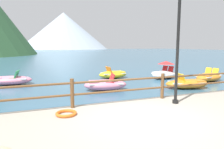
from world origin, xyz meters
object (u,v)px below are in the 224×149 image
object	(u,v)px
life_ring	(66,113)
pedal_boat_7	(187,83)
pedal_boat_1	(11,80)
pedal_boat_3	(209,77)
pedal_boat_0	(105,85)
pedal_boat_5	(165,72)
lamp_post	(178,29)
pedal_boat_4	(113,74)

from	to	relation	value
life_ring	pedal_boat_7	world-z (taller)	pedal_boat_7
pedal_boat_1	pedal_boat_3	bearing A→B (deg)	-15.14
pedal_boat_0	pedal_boat_5	world-z (taller)	pedal_boat_5
pedal_boat_1	pedal_boat_3	world-z (taller)	pedal_boat_3
lamp_post	pedal_boat_4	world-z (taller)	lamp_post
pedal_boat_3	pedal_boat_4	bearing A→B (deg)	147.36
pedal_boat_0	pedal_boat_7	distance (m)	4.63
pedal_boat_0	pedal_boat_5	bearing A→B (deg)	23.33
pedal_boat_4	pedal_boat_5	distance (m)	3.82
pedal_boat_0	pedal_boat_1	size ratio (longest dim) A/B	0.94
life_ring	pedal_boat_4	distance (m)	9.55
life_ring	pedal_boat_4	world-z (taller)	pedal_boat_4
pedal_boat_0	pedal_boat_1	bearing A→B (deg)	143.85
life_ring	pedal_boat_5	world-z (taller)	pedal_boat_5
pedal_boat_0	pedal_boat_5	distance (m)	5.94
pedal_boat_5	pedal_boat_7	world-z (taller)	pedal_boat_5
lamp_post	pedal_boat_5	size ratio (longest dim) A/B	1.59
pedal_boat_0	lamp_post	bearing A→B (deg)	-78.05
pedal_boat_0	pedal_boat_1	world-z (taller)	pedal_boat_0
lamp_post	life_ring	xyz separation A→B (m)	(-3.73, 0.11, -2.48)
life_ring	pedal_boat_0	xyz separation A→B (m)	(2.76, 4.51, -0.14)
pedal_boat_1	pedal_boat_4	size ratio (longest dim) A/B	1.19
life_ring	pedal_boat_3	bearing A→B (deg)	24.81
life_ring	lamp_post	bearing A→B (deg)	-1.74
pedal_boat_0	pedal_boat_1	xyz separation A→B (m)	(-4.94, 3.61, -0.02)
pedal_boat_0	pedal_boat_1	distance (m)	6.11
pedal_boat_3	lamp_post	bearing A→B (deg)	-143.37
pedal_boat_4	pedal_boat_1	bearing A→B (deg)	-178.27
pedal_boat_5	pedal_boat_1	bearing A→B (deg)	173.12
pedal_boat_0	pedal_boat_4	bearing A→B (deg)	63.17
life_ring	pedal_boat_1	xyz separation A→B (m)	(-2.18, 8.12, -0.16)
pedal_boat_5	pedal_boat_7	size ratio (longest dim) A/B	1.00
pedal_boat_3	pedal_boat_5	world-z (taller)	pedal_boat_5
pedal_boat_4	pedal_boat_7	world-z (taller)	pedal_boat_4
pedal_boat_1	pedal_boat_5	size ratio (longest dim) A/B	0.99
lamp_post	life_ring	world-z (taller)	lamp_post
lamp_post	pedal_boat_7	world-z (taller)	lamp_post
pedal_boat_0	pedal_boat_4	distance (m)	4.28
pedal_boat_4	pedal_boat_5	bearing A→B (deg)	-22.52
pedal_boat_5	pedal_boat_7	bearing A→B (deg)	-105.54
pedal_boat_5	pedal_boat_4	bearing A→B (deg)	157.48
pedal_boat_1	pedal_boat_4	bearing A→B (deg)	1.73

